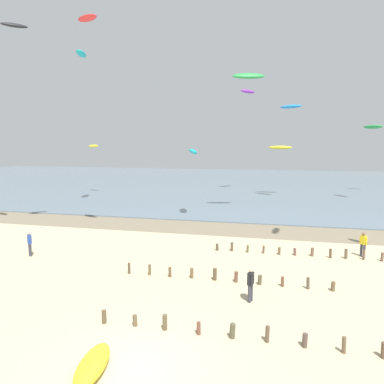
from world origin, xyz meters
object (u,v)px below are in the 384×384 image
at_px(person_right_flank, 363,244).
at_px(kite_aloft_10, 248,91).
at_px(person_left_flank, 251,284).
at_px(grounded_kite, 93,365).
at_px(kite_aloft_4, 249,76).
at_px(kite_aloft_11, 280,147).
at_px(kite_aloft_8, 193,152).
at_px(kite_aloft_2, 14,25).
at_px(kite_aloft_6, 87,18).
at_px(kite_aloft_13, 291,107).
at_px(person_nearest_camera, 30,243).
at_px(kite_aloft_7, 373,127).
at_px(kite_aloft_1, 81,54).
at_px(kite_aloft_3, 93,146).

relative_size(person_right_flank, kite_aloft_10, 0.54).
relative_size(person_left_flank, grounded_kite, 0.68).
distance_m(person_left_flank, kite_aloft_4, 25.37).
bearing_deg(kite_aloft_11, kite_aloft_8, -113.60).
distance_m(person_left_flank, kite_aloft_2, 27.21).
relative_size(person_right_flank, kite_aloft_6, 0.86).
bearing_deg(kite_aloft_6, kite_aloft_13, 75.88).
relative_size(kite_aloft_2, kite_aloft_4, 0.61).
height_order(grounded_kite, kite_aloft_10, kite_aloft_10).
bearing_deg(person_left_flank, kite_aloft_8, 110.86).
xyz_separation_m(person_nearest_camera, kite_aloft_6, (2.07, 5.31, 16.10)).
height_order(person_nearest_camera, grounded_kite, person_nearest_camera).
bearing_deg(grounded_kite, kite_aloft_7, 146.80).
relative_size(person_nearest_camera, person_right_flank, 1.00).
bearing_deg(person_nearest_camera, kite_aloft_8, 61.10).
xyz_separation_m(kite_aloft_6, kite_aloft_11, (14.91, 27.32, -9.95)).
bearing_deg(kite_aloft_10, kite_aloft_6, 13.53).
height_order(person_left_flank, kite_aloft_1, kite_aloft_1).
xyz_separation_m(kite_aloft_3, kite_aloft_7, (38.78, 1.11, 2.49)).
height_order(kite_aloft_3, kite_aloft_10, kite_aloft_10).
relative_size(grounded_kite, kite_aloft_3, 1.17).
relative_size(kite_aloft_2, kite_aloft_10, 0.64).
distance_m(grounded_kite, kite_aloft_4, 31.52).
height_order(person_nearest_camera, kite_aloft_2, kite_aloft_2).
bearing_deg(kite_aloft_3, person_left_flank, 154.61).
height_order(person_left_flank, kite_aloft_10, kite_aloft_10).
relative_size(person_nearest_camera, kite_aloft_1, 0.56).
distance_m(person_nearest_camera, kite_aloft_2, 17.71).
bearing_deg(kite_aloft_11, grounded_kite, -96.08).
bearing_deg(kite_aloft_1, kite_aloft_11, -75.72).
relative_size(grounded_kite, kite_aloft_1, 0.83).
distance_m(kite_aloft_2, kite_aloft_11, 35.96).
bearing_deg(person_left_flank, person_nearest_camera, 166.02).
height_order(kite_aloft_7, kite_aloft_8, kite_aloft_7).
bearing_deg(kite_aloft_8, kite_aloft_6, 132.04).
bearing_deg(person_right_flank, kite_aloft_7, 75.95).
relative_size(kite_aloft_7, kite_aloft_11, 0.89).
distance_m(kite_aloft_1, kite_aloft_8, 17.66).
relative_size(kite_aloft_1, kite_aloft_6, 1.54).
bearing_deg(kite_aloft_6, kite_aloft_2, -162.02).
bearing_deg(kite_aloft_13, kite_aloft_8, -95.08).
bearing_deg(kite_aloft_2, kite_aloft_6, -45.54).
bearing_deg(kite_aloft_4, kite_aloft_13, 52.71).
distance_m(kite_aloft_3, kite_aloft_6, 28.13).
relative_size(kite_aloft_4, kite_aloft_10, 1.05).
relative_size(grounded_kite, kite_aloft_10, 0.80).
relative_size(kite_aloft_1, kite_aloft_11, 0.91).
relative_size(person_left_flank, kite_aloft_4, 0.51).
bearing_deg(kite_aloft_11, kite_aloft_3, -168.87).
xyz_separation_m(kite_aloft_2, kite_aloft_10, (16.56, 29.29, -1.67)).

